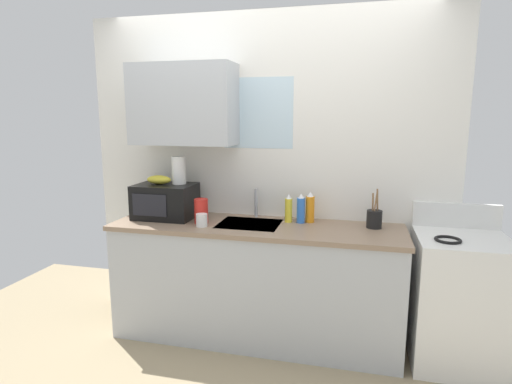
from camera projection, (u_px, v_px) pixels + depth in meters
name	position (u px, v px, depth m)	size (l,w,h in m)	color
kitchen_wall_assembly	(252.00, 160.00, 3.37)	(2.95, 0.42, 2.50)	white
counter_unit	(256.00, 280.00, 3.21)	(2.18, 0.63, 0.90)	#B2B7BC
sink_faucet	(256.00, 203.00, 3.35)	(0.03, 0.03, 0.23)	#B2B5BA
stove_range	(458.00, 300.00, 2.88)	(0.60, 0.60, 1.08)	white
microwave	(165.00, 201.00, 3.33)	(0.46, 0.35, 0.27)	black
banana_bunch	(159.00, 180.00, 3.31)	(0.20, 0.11, 0.07)	gold
paper_towel_roll	(179.00, 170.00, 3.31)	(0.11, 0.11, 0.22)	white
dish_soap_bottle_yellow	(289.00, 209.00, 3.20)	(0.06, 0.06, 0.22)	yellow
dish_soap_bottle_blue	(301.00, 209.00, 3.17)	(0.06, 0.06, 0.23)	blue
dish_soap_bottle_orange	(310.00, 208.00, 3.19)	(0.07, 0.07, 0.24)	orange
cereal_canister	(201.00, 211.00, 3.16)	(0.10, 0.10, 0.19)	red
mug_white	(202.00, 220.00, 3.08)	(0.08, 0.08, 0.10)	white
utensil_crock	(374.00, 218.00, 3.03)	(0.11, 0.11, 0.29)	black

